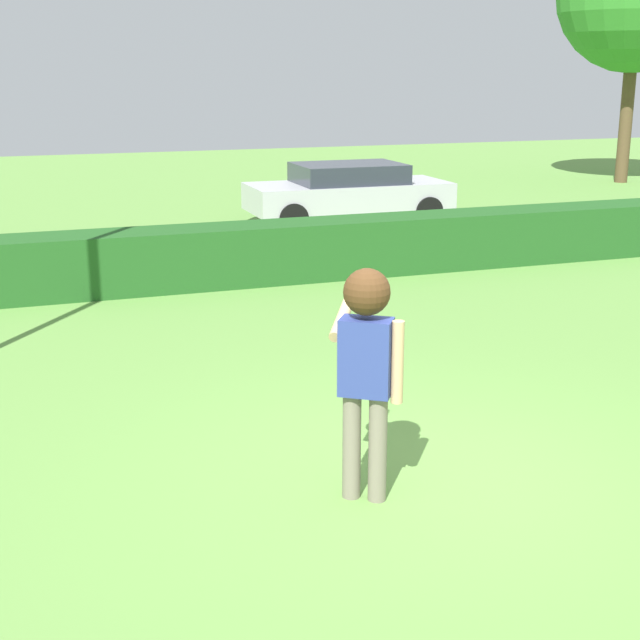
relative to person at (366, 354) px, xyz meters
name	(u,v)px	position (x,y,z in m)	size (l,w,h in m)	color
ground_plane	(418,480)	(0.52, 0.14, -1.15)	(60.00, 60.00, 0.00)	#639542
person	(366,354)	(0.00, 0.00, 0.00)	(0.48, 0.84, 1.79)	slate
frisbee	(355,345)	(0.12, 0.52, -0.09)	(0.25, 0.25, 0.09)	orange
hedge_row	(211,256)	(0.52, 7.33, -0.71)	(25.45, 0.90, 0.88)	#20531E
parked_car_silver	(348,191)	(4.53, 11.93, -0.46)	(4.22, 1.84, 1.25)	#B7B7BC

